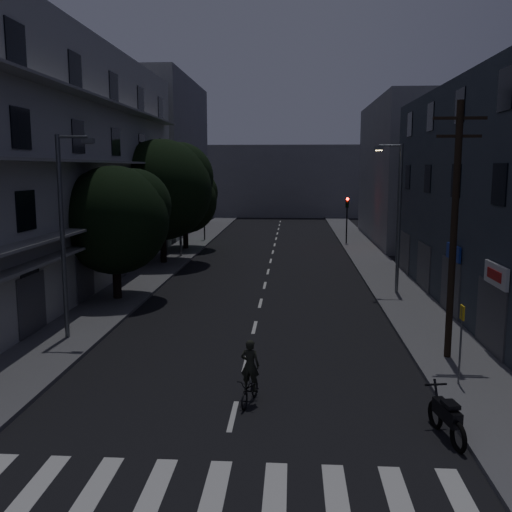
# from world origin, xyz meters

# --- Properties ---
(ground) EXTENTS (160.00, 160.00, 0.00)m
(ground) POSITION_xyz_m (0.00, 25.00, 0.00)
(ground) COLOR black
(ground) RESTS_ON ground
(sidewalk_left) EXTENTS (3.00, 90.00, 0.15)m
(sidewalk_left) POSITION_xyz_m (-7.50, 25.00, 0.07)
(sidewalk_left) COLOR #565659
(sidewalk_left) RESTS_ON ground
(sidewalk_right) EXTENTS (3.00, 90.00, 0.15)m
(sidewalk_right) POSITION_xyz_m (7.50, 25.00, 0.07)
(sidewalk_right) COLOR #565659
(sidewalk_right) RESTS_ON ground
(crosswalk) EXTENTS (10.90, 3.00, 0.01)m
(crosswalk) POSITION_xyz_m (-0.00, -2.00, 0.00)
(crosswalk) COLOR beige
(crosswalk) RESTS_ON ground
(lane_markings) EXTENTS (0.15, 60.50, 0.01)m
(lane_markings) POSITION_xyz_m (0.00, 31.25, 0.01)
(lane_markings) COLOR beige
(lane_markings) RESTS_ON ground
(building_left) EXTENTS (7.00, 36.00, 14.00)m
(building_left) POSITION_xyz_m (-11.98, 18.00, 6.99)
(building_left) COLOR #A7A7A2
(building_left) RESTS_ON ground
(building_far_left) EXTENTS (6.00, 20.00, 16.00)m
(building_far_left) POSITION_xyz_m (-12.00, 48.00, 8.00)
(building_far_left) COLOR slate
(building_far_left) RESTS_ON ground
(building_far_right) EXTENTS (6.00, 20.00, 13.00)m
(building_far_right) POSITION_xyz_m (12.00, 42.00, 6.50)
(building_far_right) COLOR slate
(building_far_right) RESTS_ON ground
(building_far_end) EXTENTS (24.00, 8.00, 10.00)m
(building_far_end) POSITION_xyz_m (0.00, 70.00, 5.00)
(building_far_end) COLOR slate
(building_far_end) RESTS_ON ground
(tree_near) EXTENTS (5.56, 5.56, 6.86)m
(tree_near) POSITION_xyz_m (-7.44, 15.66, 4.44)
(tree_near) COLOR black
(tree_near) RESTS_ON sidewalk_left
(tree_mid) EXTENTS (7.11, 7.11, 8.75)m
(tree_mid) POSITION_xyz_m (-7.56, 27.05, 5.62)
(tree_mid) COLOR black
(tree_mid) RESTS_ON sidewalk_left
(tree_far) EXTENTS (5.39, 5.39, 6.67)m
(tree_far) POSITION_xyz_m (-7.37, 34.45, 4.33)
(tree_far) COLOR black
(tree_far) RESTS_ON sidewalk_left
(traffic_signal_far_right) EXTENTS (0.28, 0.37, 4.10)m
(traffic_signal_far_right) POSITION_xyz_m (6.47, 38.51, 3.10)
(traffic_signal_far_right) COLOR black
(traffic_signal_far_right) RESTS_ON sidewalk_right
(traffic_signal_far_left) EXTENTS (0.28, 0.37, 4.10)m
(traffic_signal_far_left) POSITION_xyz_m (-6.72, 40.20, 3.10)
(traffic_signal_far_left) COLOR black
(traffic_signal_far_left) RESTS_ON sidewalk_left
(street_lamp_left_near) EXTENTS (1.51, 0.25, 8.00)m
(street_lamp_left_near) POSITION_xyz_m (-7.27, 8.60, 4.60)
(street_lamp_left_near) COLOR #575B5F
(street_lamp_left_near) RESTS_ON sidewalk_left
(street_lamp_right) EXTENTS (1.51, 0.25, 8.00)m
(street_lamp_right) POSITION_xyz_m (7.22, 18.01, 4.60)
(street_lamp_right) COLOR slate
(street_lamp_right) RESTS_ON sidewalk_right
(street_lamp_left_far) EXTENTS (1.51, 0.25, 8.00)m
(street_lamp_left_far) POSITION_xyz_m (-6.93, 30.36, 4.60)
(street_lamp_left_far) COLOR #55575C
(street_lamp_left_far) RESTS_ON sidewalk_left
(utility_pole) EXTENTS (1.80, 0.24, 9.00)m
(utility_pole) POSITION_xyz_m (7.24, 7.15, 4.87)
(utility_pole) COLOR black
(utility_pole) RESTS_ON sidewalk_right
(bus_stop_sign) EXTENTS (0.06, 0.35, 2.52)m
(bus_stop_sign) POSITION_xyz_m (6.89, 4.52, 1.89)
(bus_stop_sign) COLOR #595B60
(bus_stop_sign) RESTS_ON sidewalk_right
(motorcycle) EXTENTS (0.68, 2.09, 1.35)m
(motorcycle) POSITION_xyz_m (5.62, 1.08, 0.53)
(motorcycle) COLOR black
(motorcycle) RESTS_ON ground
(cyclist) EXTENTS (0.87, 1.61, 1.94)m
(cyclist) POSITION_xyz_m (0.41, 2.93, 0.65)
(cyclist) COLOR black
(cyclist) RESTS_ON ground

